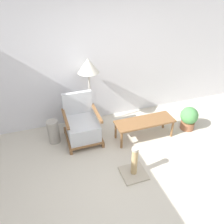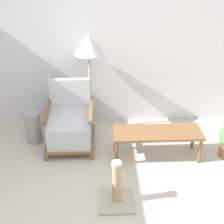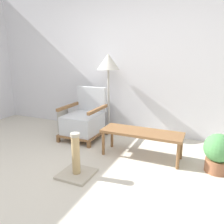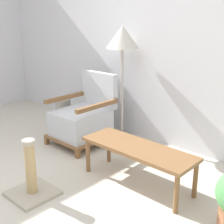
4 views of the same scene
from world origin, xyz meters
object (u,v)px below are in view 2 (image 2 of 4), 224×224
Objects in this scene: vase at (33,127)px; scratching_post at (116,191)px; armchair at (70,125)px; coffee_table at (157,135)px; floor_lamp at (89,48)px.

scratching_post is at bearing -48.65° from vase.
vase is at bearing 131.35° from scratching_post.
armchair is 0.55m from vase.
armchair is 0.77× the size of coffee_table.
vase is 1.67m from scratching_post.
scratching_post is (1.10, -1.25, -0.08)m from vase.
vase is (-0.53, 0.10, -0.09)m from armchair.
coffee_table is at bearing -14.65° from vase.
vase is 0.85× the size of scratching_post.
scratching_post is (-0.57, -0.81, -0.19)m from coffee_table.
floor_lamp is 1.35m from vase.
coffee_table is (1.15, -0.34, 0.02)m from armchair.
scratching_post is (0.29, -1.57, -1.11)m from floor_lamp.
scratching_post is (0.57, -1.15, -0.16)m from armchair.
scratching_post reaches higher than coffee_table.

